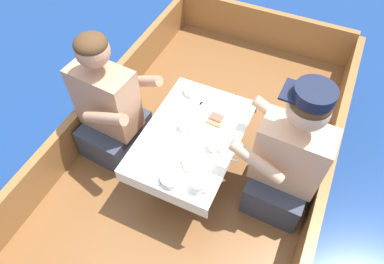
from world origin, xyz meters
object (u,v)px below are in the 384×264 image
sandwich (216,119)px  coffee_cup_center (185,126)px  person_starboard (287,161)px  coffee_cup_port (214,145)px  person_port (110,110)px  coffee_cup_starboard (198,186)px

sandwich → coffee_cup_center: 0.20m
person_starboard → coffee_cup_center: person_starboard is taller
person_starboard → coffee_cup_port: person_starboard is taller
sandwich → coffee_cup_port: bearing=-71.1°
person_starboard → coffee_cup_center: size_ratio=10.41×
person_port → person_starboard: 1.19m
person_starboard → coffee_cup_port: size_ratio=10.33×
person_starboard → person_port: bearing=6.0°
person_starboard → sandwich: size_ratio=9.76×
person_port → sandwich: (0.69, 0.18, 0.05)m
coffee_cup_starboard → sandwich: bearing=100.8°
sandwich → coffee_cup_port: 0.21m
coffee_cup_port → coffee_cup_center: size_ratio=1.01×
coffee_cup_center → coffee_cup_port: bearing=-16.5°
person_port → person_starboard: size_ratio=0.98×
sandwich → person_starboard: bearing=-11.2°
coffee_cup_port → coffee_cup_starboard: coffee_cup_starboard is taller
person_port → coffee_cup_starboard: (0.79, -0.31, 0.05)m
person_starboard → coffee_cup_center: 0.65m
person_port → coffee_cup_port: bearing=3.5°
person_starboard → coffee_cup_port: (-0.43, -0.10, 0.03)m
person_starboard → sandwich: 0.50m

